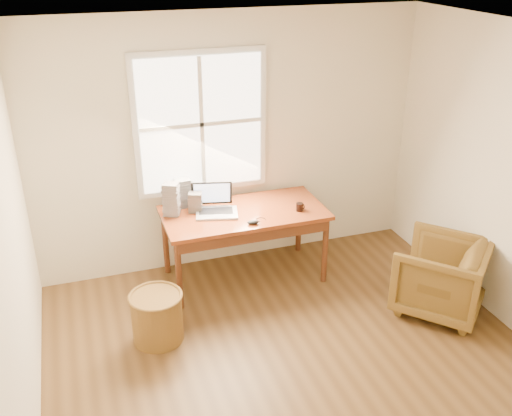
{
  "coord_description": "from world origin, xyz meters",
  "views": [
    {
      "loc": [
        -1.49,
        -3.02,
        3.18
      ],
      "look_at": [
        0.08,
        1.65,
        0.84
      ],
      "focal_mm": 40.0,
      "sensor_mm": 36.0,
      "label": 1
    }
  ],
  "objects": [
    {
      "name": "cd_stack_d",
      "position": [
        -0.37,
        2.16,
        0.84
      ],
      "size": [
        0.15,
        0.13,
        0.18
      ],
      "primitive_type": "cube",
      "rotation": [
        0.0,
        0.0,
        0.06
      ],
      "color": "silver",
      "rests_on": "desk"
    },
    {
      "name": "cd_stack_c",
      "position": [
        -0.68,
        1.95,
        0.92
      ],
      "size": [
        0.19,
        0.18,
        0.33
      ],
      "primitive_type": "cube",
      "rotation": [
        0.0,
        0.0,
        -0.4
      ],
      "color": "#A9A7B5",
      "rests_on": "desk"
    },
    {
      "name": "coffee_mug",
      "position": [
        0.52,
        1.63,
        0.79
      ],
      "size": [
        0.09,
        0.09,
        0.08
      ],
      "primitive_type": "cylinder",
      "rotation": [
        0.0,
        0.0,
        0.4
      ],
      "color": "black",
      "rests_on": "desk"
    },
    {
      "name": "cd_stack_a",
      "position": [
        -0.54,
        2.11,
        0.9
      ],
      "size": [
        0.16,
        0.15,
        0.29
      ],
      "primitive_type": "cube",
      "rotation": [
        0.0,
        0.0,
        0.1
      ],
      "color": "#ADB3B9",
      "rests_on": "desk"
    },
    {
      "name": "desk",
      "position": [
        0.0,
        1.8,
        0.73
      ],
      "size": [
        1.6,
        0.8,
        0.04
      ],
      "primitive_type": "cube",
      "color": "brown",
      "rests_on": "room_shell"
    },
    {
      "name": "laptop",
      "position": [
        -0.27,
        1.81,
        0.91
      ],
      "size": [
        0.51,
        0.52,
        0.31
      ],
      "primitive_type": null,
      "rotation": [
        0.0,
        0.0,
        -0.24
      ],
      "color": "#B8BBC0",
      "rests_on": "desk"
    },
    {
      "name": "armchair",
      "position": [
        1.55,
        0.68,
        0.35
      ],
      "size": [
        1.07,
        1.07,
        0.7
      ],
      "primitive_type": "imported",
      "rotation": [
        0.0,
        0.0,
        3.88
      ],
      "color": "brown",
      "rests_on": "room_shell"
    },
    {
      "name": "room_shell",
      "position": [
        -0.02,
        0.16,
        1.32
      ],
      "size": [
        4.04,
        4.54,
        2.64
      ],
      "color": "brown",
      "rests_on": "ground"
    },
    {
      "name": "mouse",
      "position": [
        -0.0,
        1.5,
        0.77
      ],
      "size": [
        0.12,
        0.09,
        0.04
      ],
      "primitive_type": "ellipsoid",
      "rotation": [
        0.0,
        0.0,
        -0.2
      ],
      "color": "black",
      "rests_on": "desk"
    },
    {
      "name": "cd_stack_b",
      "position": [
        -0.45,
        1.94,
        0.85
      ],
      "size": [
        0.16,
        0.14,
        0.2
      ],
      "primitive_type": "cube",
      "rotation": [
        0.0,
        0.0,
        -0.28
      ],
      "color": "#2B2A30",
      "rests_on": "desk"
    },
    {
      "name": "wicker_stool",
      "position": [
        -1.02,
        1.07,
        0.22
      ],
      "size": [
        0.49,
        0.49,
        0.44
      ],
      "primitive_type": "cylinder",
      "rotation": [
        0.0,
        0.0,
        -0.13
      ],
      "color": "brown",
      "rests_on": "room_shell"
    }
  ]
}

